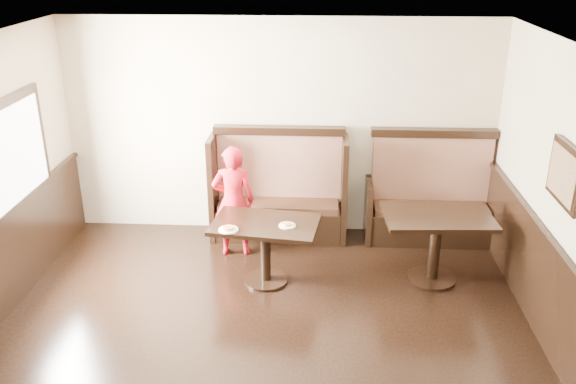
# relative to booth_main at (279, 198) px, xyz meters

# --- Properties ---
(room_shell) EXTENTS (7.00, 7.00, 7.00)m
(room_shell) POSITION_rel_booth_main_xyz_m (-0.30, -3.01, 0.14)
(room_shell) COLOR #C5B78F
(room_shell) RESTS_ON ground
(booth_main) EXTENTS (1.75, 0.72, 1.45)m
(booth_main) POSITION_rel_booth_main_xyz_m (0.00, 0.00, 0.00)
(booth_main) COLOR black
(booth_main) RESTS_ON ground
(booth_neighbor) EXTENTS (1.65, 0.72, 1.45)m
(booth_neighbor) POSITION_rel_booth_main_xyz_m (1.95, -0.00, -0.05)
(booth_neighbor) COLOR black
(booth_neighbor) RESTS_ON ground
(table_main) EXTENTS (1.25, 0.88, 0.74)m
(table_main) POSITION_rel_booth_main_xyz_m (-0.07, -1.22, 0.04)
(table_main) COLOR black
(table_main) RESTS_ON ground
(table_neighbor) EXTENTS (1.23, 0.84, 0.82)m
(table_neighbor) POSITION_rel_booth_main_xyz_m (1.84, -1.08, 0.09)
(table_neighbor) COLOR black
(table_neighbor) RESTS_ON ground
(child) EXTENTS (0.55, 0.39, 1.41)m
(child) POSITION_rel_booth_main_xyz_m (-0.51, -0.56, 0.18)
(child) COLOR red
(child) RESTS_ON ground
(pizza_plate_left) EXTENTS (0.22, 0.22, 0.04)m
(pizza_plate_left) POSITION_rel_booth_main_xyz_m (-0.45, -1.43, 0.23)
(pizza_plate_left) COLOR white
(pizza_plate_left) RESTS_ON table_main
(pizza_plate_right) EXTENTS (0.19, 0.19, 0.03)m
(pizza_plate_right) POSITION_rel_booth_main_xyz_m (0.18, -1.29, 0.23)
(pizza_plate_right) COLOR white
(pizza_plate_right) RESTS_ON table_main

